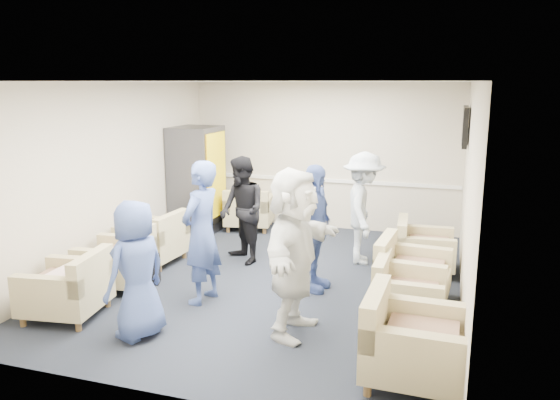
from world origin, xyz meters
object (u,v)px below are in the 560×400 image
(armchair_right_near, at_px, (409,345))
(person_back_left, at_px, (242,210))
(person_mid_right, at_px, (313,228))
(armchair_corner, at_px, (249,212))
(armchair_left_far, at_px, (156,241))
(armchair_right_far, at_px, (421,249))
(person_front_left, at_px, (137,270))
(person_back_right, at_px, (363,208))
(armchair_right_midnear, at_px, (404,294))
(vending_machine, at_px, (197,180))
(person_front_right, at_px, (294,253))
(armchair_left_near, at_px, (70,290))
(armchair_right_midfar, at_px, (408,275))
(person_mid_left, at_px, (201,233))
(armchair_left_mid, at_px, (120,263))

(armchair_right_near, xyz_separation_m, person_back_left, (-2.69, 2.71, 0.45))
(person_mid_right, bearing_deg, armchair_corner, 44.81)
(armchair_left_far, bearing_deg, armchair_right_far, 106.20)
(armchair_right_near, height_order, armchair_right_far, armchair_right_near)
(person_front_left, distance_m, person_back_left, 2.67)
(armchair_corner, height_order, person_back_right, person_back_right)
(armchair_right_midnear, relative_size, person_back_right, 0.46)
(armchair_left_far, distance_m, person_back_left, 1.40)
(vending_machine, height_order, person_front_right, vending_machine)
(armchair_left_far, distance_m, person_back_right, 3.18)
(armchair_left_far, xyz_separation_m, person_mid_right, (2.55, -0.36, 0.50))
(armchair_left_near, xyz_separation_m, person_front_right, (2.60, 0.39, 0.58))
(armchair_left_near, height_order, person_mid_right, person_mid_right)
(armchair_right_midfar, xyz_separation_m, person_mid_left, (-2.44, -0.78, 0.55))
(armchair_left_far, xyz_separation_m, armchair_right_far, (3.86, 0.84, -0.01))
(person_front_right, bearing_deg, person_mid_left, 73.46)
(armchair_right_far, height_order, person_front_left, person_front_left)
(armchair_right_midfar, distance_m, armchair_right_far, 1.21)
(armchair_left_near, distance_m, armchair_right_midnear, 3.88)
(armchair_right_far, bearing_deg, armchair_left_mid, 112.58)
(armchair_right_far, bearing_deg, person_mid_right, 128.64)
(armchair_right_near, height_order, person_back_left, person_back_left)
(person_front_left, bearing_deg, person_mid_right, 160.73)
(armchair_right_near, bearing_deg, person_mid_right, 37.10)
(armchair_corner, bearing_deg, armchair_right_near, 116.01)
(person_back_left, bearing_deg, person_mid_left, -43.31)
(vending_machine, xyz_separation_m, person_front_right, (2.84, -3.48, -0.04))
(armchair_right_near, height_order, person_back_right, person_back_right)
(armchair_right_midfar, relative_size, person_back_left, 0.57)
(armchair_right_midnear, relative_size, person_front_left, 0.52)
(person_front_left, bearing_deg, armchair_right_midfar, 143.28)
(armchair_corner, bearing_deg, person_mid_left, 91.35)
(armchair_left_mid, xyz_separation_m, armchair_right_midnear, (3.72, 0.09, -0.03))
(armchair_left_mid, bearing_deg, armchair_left_near, -6.20)
(armchair_left_near, relative_size, armchair_right_midfar, 1.03)
(armchair_right_near, height_order, person_mid_left, person_mid_left)
(person_mid_right, bearing_deg, vending_machine, 60.01)
(person_back_right, bearing_deg, armchair_right_midfar, -159.16)
(armchair_right_midfar, bearing_deg, armchair_left_mid, 104.45)
(armchair_right_near, bearing_deg, armchair_left_mid, 73.51)
(armchair_left_far, height_order, person_back_left, person_back_left)
(armchair_corner, height_order, person_mid_left, person_mid_left)
(armchair_right_midnear, xyz_separation_m, person_mid_left, (-2.45, -0.20, 0.58))
(armchair_right_near, relative_size, person_mid_left, 0.52)
(armchair_right_far, height_order, vending_machine, vending_machine)
(armchair_right_midnear, distance_m, person_front_right, 1.46)
(armchair_left_near, xyz_separation_m, vending_machine, (-0.24, 3.87, 0.63))
(person_mid_left, height_order, person_front_right, person_front_right)
(armchair_left_near, xyz_separation_m, person_back_left, (1.18, 2.47, 0.48))
(armchair_right_midfar, xyz_separation_m, person_front_right, (-1.11, -1.29, 0.58))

